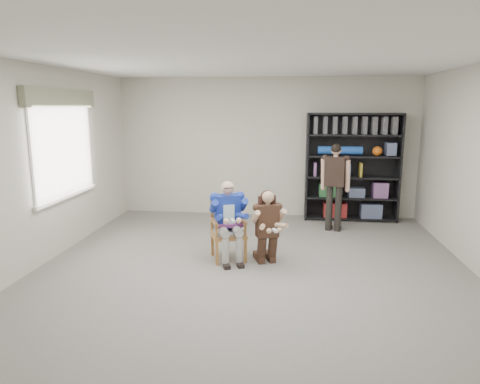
% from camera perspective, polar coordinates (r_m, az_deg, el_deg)
% --- Properties ---
extents(room_shell, '(6.00, 7.00, 2.80)m').
position_cam_1_polar(room_shell, '(5.28, 1.41, 2.40)').
color(room_shell, beige).
rests_on(room_shell, ground).
extents(floor, '(6.00, 7.00, 0.01)m').
position_cam_1_polar(floor, '(5.67, 1.34, -11.72)').
color(floor, slate).
rests_on(floor, ground).
extents(window_left, '(0.16, 2.00, 1.75)m').
position_cam_1_polar(window_left, '(7.10, -22.35, 5.73)').
color(window_left, white).
rests_on(window_left, room_shell).
extents(armchair, '(0.66, 0.65, 0.90)m').
position_cam_1_polar(armchair, '(6.27, -1.56, -5.04)').
color(armchair, '#96552B').
rests_on(armchair, floor).
extents(seated_man, '(0.71, 0.83, 1.18)m').
position_cam_1_polar(seated_man, '(6.23, -1.56, -3.84)').
color(seated_man, navy).
rests_on(seated_man, floor).
extents(kneeling_woman, '(0.67, 0.83, 1.08)m').
position_cam_1_polar(kneeling_woman, '(6.08, 3.72, -4.75)').
color(kneeling_woman, '#321D17').
rests_on(kneeling_woman, floor).
extents(bookshelf, '(1.80, 0.38, 2.10)m').
position_cam_1_polar(bookshelf, '(8.64, 14.73, 3.19)').
color(bookshelf, black).
rests_on(bookshelf, floor).
extents(standing_man, '(0.55, 0.40, 1.59)m').
position_cam_1_polar(standing_man, '(7.82, 12.50, 0.56)').
color(standing_man, black).
rests_on(standing_man, floor).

